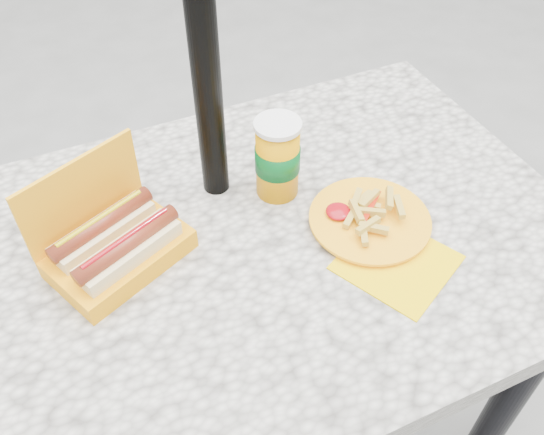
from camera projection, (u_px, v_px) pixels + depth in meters
name	position (u px, v px, depth m)	size (l,w,h in m)	color
ground	(256.00, 426.00, 1.56)	(60.00, 60.00, 0.00)	slate
picnic_table	(250.00, 279.00, 1.10)	(1.20, 0.80, 0.75)	beige
umbrella_pole	(201.00, 16.00, 0.87)	(0.05, 0.05, 2.20)	black
hotdog_box	(115.00, 244.00, 0.96)	(0.27, 0.23, 0.19)	#FFA711
fries_plate	(371.00, 222.00, 1.04)	(0.23, 0.33, 0.04)	#FFCC00
soda_cup	(277.00, 158.00, 1.06)	(0.09, 0.09, 0.16)	#E99400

